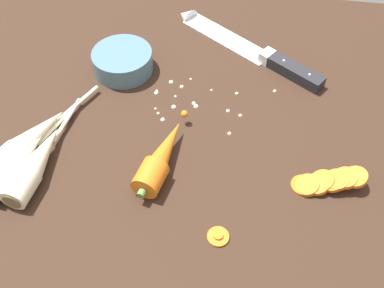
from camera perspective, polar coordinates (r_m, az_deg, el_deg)
The scene contains 10 objects.
ground_plane at distance 73.96cm, azimuth 0.25°, elevation -0.53°, with size 120.00×90.00×4.00cm, color #332116.
chefs_knife at distance 89.54cm, azimuth 6.54°, elevation 12.49°, with size 30.74×22.07×4.18cm.
whole_carrot at distance 67.77cm, azimuth -3.99°, elevation -1.71°, with size 6.85×17.53×4.20cm.
parsnip_front at distance 71.10cm, azimuth -19.36°, elevation -2.33°, with size 5.49×22.19×4.00cm.
parsnip_mid_left at distance 72.19cm, azimuth -21.59°, elevation -2.25°, with size 8.28×20.00×4.00cm.
parsnip_mid_right at distance 74.33cm, azimuth -20.32°, elevation 0.31°, with size 12.08×22.46×4.00cm.
carrot_slice_stack at distance 69.08cm, azimuth 16.95°, elevation -4.62°, with size 10.95×5.20×3.59cm.
carrot_slice_stray_near at distance 62.55cm, azimuth 3.38°, elevation -11.71°, with size 3.08×3.08×0.70cm.
prep_bowl at distance 84.06cm, azimuth -8.89°, elevation 10.52°, with size 11.00×11.00×4.00cm.
mince_crumbs at distance 78.00cm, azimuth -0.04°, elevation 5.58°, with size 21.58×12.53×0.89cm.
Camera 1 is at (7.12, -45.60, 55.79)cm, focal length 41.55 mm.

